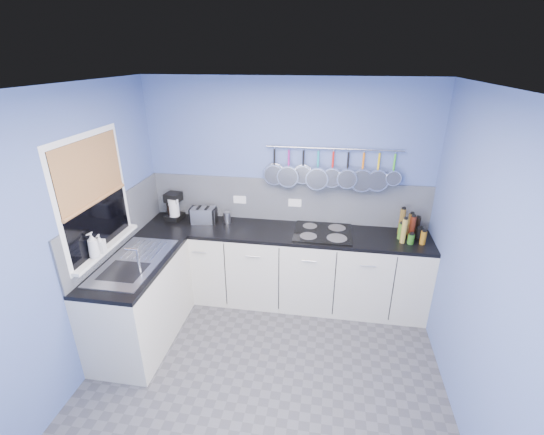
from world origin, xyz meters
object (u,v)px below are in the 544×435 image
(paper_towel, at_px, (174,210))
(canister, at_px, (227,217))
(soap_bottle_b, at_px, (100,243))
(toaster, at_px, (203,215))
(coffee_maker, at_px, (173,206))
(soap_bottle_a, at_px, (93,245))
(hob, at_px, (323,232))

(paper_towel, xyz_separation_m, canister, (0.62, 0.05, -0.07))
(soap_bottle_b, height_order, toaster, soap_bottle_b)
(soap_bottle_b, xyz_separation_m, coffee_maker, (0.22, 1.13, -0.08))
(soap_bottle_b, bearing_deg, coffee_maker, 79.03)
(soap_bottle_b, distance_m, toaster, 1.25)
(soap_bottle_b, xyz_separation_m, paper_towel, (0.24, 1.09, -0.10))
(soap_bottle_a, bearing_deg, hob, 29.63)
(soap_bottle_a, height_order, coffee_maker, soap_bottle_a)
(canister, bearing_deg, soap_bottle_a, -124.99)
(toaster, distance_m, hob, 1.39)
(toaster, height_order, canister, toaster)
(paper_towel, relative_size, canister, 2.13)
(soap_bottle_a, bearing_deg, soap_bottle_b, 90.00)
(coffee_maker, distance_m, hob, 1.76)
(coffee_maker, height_order, hob, coffee_maker)
(coffee_maker, bearing_deg, paper_towel, -53.93)
(soap_bottle_b, height_order, coffee_maker, soap_bottle_b)
(soap_bottle_a, distance_m, hob, 2.28)
(paper_towel, bearing_deg, soap_bottle_b, -102.42)
(soap_bottle_a, relative_size, canister, 1.91)
(soap_bottle_a, distance_m, soap_bottle_b, 0.10)
(soap_bottle_a, height_order, hob, soap_bottle_a)
(soap_bottle_b, relative_size, hob, 0.27)
(paper_towel, bearing_deg, canister, 4.25)
(hob, bearing_deg, toaster, 177.25)
(soap_bottle_a, relative_size, soap_bottle_b, 1.39)
(hob, bearing_deg, soap_bottle_b, -152.51)
(canister, bearing_deg, paper_towel, -175.75)
(coffee_maker, relative_size, canister, 2.53)
(paper_towel, relative_size, coffee_maker, 0.84)
(soap_bottle_b, relative_size, canister, 1.37)
(coffee_maker, bearing_deg, canister, 8.86)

